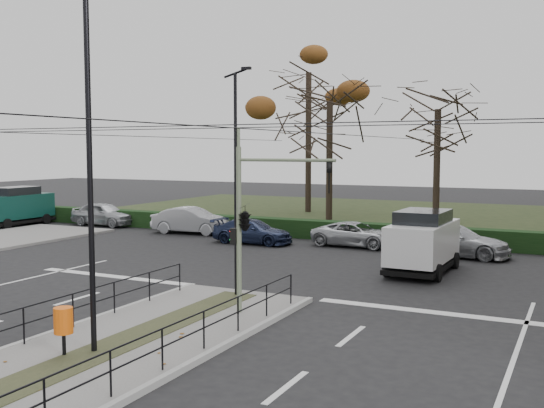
{
  "coord_description": "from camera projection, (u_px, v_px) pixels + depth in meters",
  "views": [
    {
      "loc": [
        10.05,
        -13.46,
        4.85
      ],
      "look_at": [
        -0.26,
        7.36,
        2.86
      ],
      "focal_mm": 42.0,
      "sensor_mm": 36.0,
      "label": 1
    }
  ],
  "objects": [
    {
      "name": "ground",
      "position": [
        158.0,
        333.0,
        16.87
      ],
      "size": [
        140.0,
        140.0,
        0.0
      ],
      "primitive_type": "plane",
      "color": "black",
      "rests_on": "ground"
    },
    {
      "name": "median_island",
      "position": [
        92.0,
        358.0,
        14.63
      ],
      "size": [
        4.4,
        15.0,
        0.14
      ],
      "primitive_type": "cube",
      "color": "slate",
      "rests_on": "ground"
    },
    {
      "name": "park",
      "position": [
        348.0,
        213.0,
        48.09
      ],
      "size": [
        38.0,
        26.0,
        0.1
      ],
      "primitive_type": "cube",
      "color": "#243018",
      "rests_on": "ground"
    },
    {
      "name": "hedge",
      "position": [
        269.0,
        227.0,
        36.09
      ],
      "size": [
        38.0,
        1.0,
        1.0
      ],
      "primitive_type": "cube",
      "color": "black",
      "rests_on": "ground"
    },
    {
      "name": "median_railing",
      "position": [
        88.0,
        320.0,
        14.47
      ],
      "size": [
        4.14,
        13.24,
        0.92
      ],
      "color": "black",
      "rests_on": "median_island"
    },
    {
      "name": "catenary",
      "position": [
        190.0,
        200.0,
        18.02
      ],
      "size": [
        20.0,
        34.0,
        6.0
      ],
      "color": "black",
      "rests_on": "ground"
    },
    {
      "name": "traffic_light",
      "position": [
        247.0,
        217.0,
        18.16
      ],
      "size": [
        3.26,
        1.86,
        4.8
      ],
      "color": "slate",
      "rests_on": "median_island"
    },
    {
      "name": "litter_bin",
      "position": [
        63.0,
        321.0,
        14.53
      ],
      "size": [
        0.44,
        0.44,
        1.12
      ],
      "color": "black",
      "rests_on": "median_island"
    },
    {
      "name": "streetlamp_median_near",
      "position": [
        90.0,
        154.0,
        14.49
      ],
      "size": [
        0.76,
        0.15,
        9.08
      ],
      "color": "black",
      "rests_on": "median_island"
    },
    {
      "name": "streetlamp_median_far",
      "position": [
        236.0,
        181.0,
        20.34
      ],
      "size": [
        0.61,
        0.12,
        7.3
      ],
      "color": "black",
      "rests_on": "median_island"
    },
    {
      "name": "parked_car_first",
      "position": [
        104.0,
        214.0,
        40.64
      ],
      "size": [
        4.49,
        1.91,
        1.51
      ],
      "primitive_type": "imported",
      "rotation": [
        0.0,
        0.0,
        1.54
      ],
      "color": "#A6A9AE",
      "rests_on": "ground"
    },
    {
      "name": "parked_car_second",
      "position": [
        192.0,
        220.0,
        36.84
      ],
      "size": [
        4.75,
        2.05,
        1.52
      ],
      "primitive_type": "imported",
      "rotation": [
        0.0,
        0.0,
        1.67
      ],
      "color": "#A6A9AE",
      "rests_on": "ground"
    },
    {
      "name": "parked_car_third",
      "position": [
        252.0,
        231.0,
        32.99
      ],
      "size": [
        4.29,
        1.75,
        1.25
      ],
      "primitive_type": "imported",
      "rotation": [
        0.0,
        0.0,
        1.57
      ],
      "color": "#1C2441",
      "rests_on": "ground"
    },
    {
      "name": "parked_car_fourth",
      "position": [
        356.0,
        234.0,
        31.92
      ],
      "size": [
        4.48,
        2.18,
        1.23
      ],
      "primitive_type": "imported",
      "rotation": [
        0.0,
        0.0,
        1.54
      ],
      "color": "#A6A9AE",
      "rests_on": "ground"
    },
    {
      "name": "white_van",
      "position": [
        423.0,
        240.0,
        25.09
      ],
      "size": [
        2.24,
        4.71,
        2.47
      ],
      "color": "white",
      "rests_on": "ground"
    },
    {
      "name": "green_van",
      "position": [
        16.0,
        206.0,
        40.53
      ],
      "size": [
        2.1,
        4.99,
        2.49
      ],
      "color": "#0B332C",
      "rests_on": "ground"
    },
    {
      "name": "rust_tree",
      "position": [
        309.0,
        73.0,
        47.96
      ],
      "size": [
        8.6,
        8.6,
        13.9
      ],
      "color": "black",
      "rests_on": "park"
    },
    {
      "name": "bare_tree_center",
      "position": [
        438.0,
        118.0,
        41.09
      ],
      "size": [
        6.02,
        6.02,
        9.79
      ],
      "color": "black",
      "rests_on": "park"
    },
    {
      "name": "bare_tree_near",
      "position": [
        330.0,
        110.0,
        42.73
      ],
      "size": [
        6.35,
        6.35,
        10.65
      ],
      "color": "black",
      "rests_on": "park"
    },
    {
      "name": "parked_car_fifth",
      "position": [
        454.0,
        241.0,
        28.97
      ],
      "size": [
        5.11,
        2.39,
        1.44
      ],
      "primitive_type": "imported",
      "rotation": [
        0.0,
        0.0,
        1.5
      ],
      "color": "#A6A9AE",
      "rests_on": "ground"
    }
  ]
}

